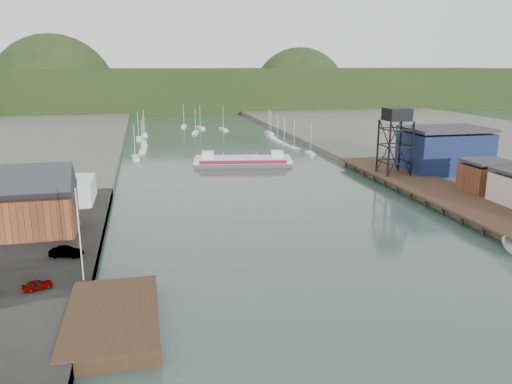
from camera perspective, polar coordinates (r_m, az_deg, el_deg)
name	(u,v)px	position (r m, az deg, el deg)	size (l,w,h in m)	color
ground	(357,300)	(64.03, 11.45, -12.03)	(600.00, 600.00, 0.00)	#294039
west_quay	(41,261)	(78.64, -23.40, -7.24)	(16.00, 80.00, 1.60)	slate
west_stage	(112,319)	(58.94, -16.09, -13.78)	(10.00, 18.00, 1.80)	black
east_pier	(429,186)	(117.85, 19.15, 0.65)	(14.00, 70.00, 2.45)	black
harbor_building	(36,208)	(86.79, -23.89, -1.64)	(12.20, 8.20, 8.90)	#562918
white_shed	(46,192)	(106.74, -22.86, 0.03)	(18.00, 12.00, 4.50)	silver
flagpole	(80,235)	(65.94, -19.52, -4.66)	(0.16, 0.16, 12.00)	silver
lift_tower	(397,119)	(125.73, 15.79, 8.08)	(6.50, 6.50, 16.00)	black
blue_shed	(444,150)	(136.19, 20.73, 4.49)	(20.50, 14.50, 11.30)	#0D183A
marina_sailboats	(210,139)	(194.12, -5.30, 6.02)	(57.71, 92.65, 0.90)	silver
distant_hills	(173,92)	(354.48, -9.52, 11.23)	(500.00, 120.00, 80.00)	black
chain_ferry	(243,161)	(145.09, -1.53, 3.59)	(29.31, 15.59, 4.01)	#4B4C4E
car_west_a	(37,285)	(67.17, -23.71, -9.66)	(1.39, 3.47, 1.18)	#999999
car_west_b	(66,252)	(76.25, -20.88, -6.41)	(1.58, 4.54, 1.49)	#999999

